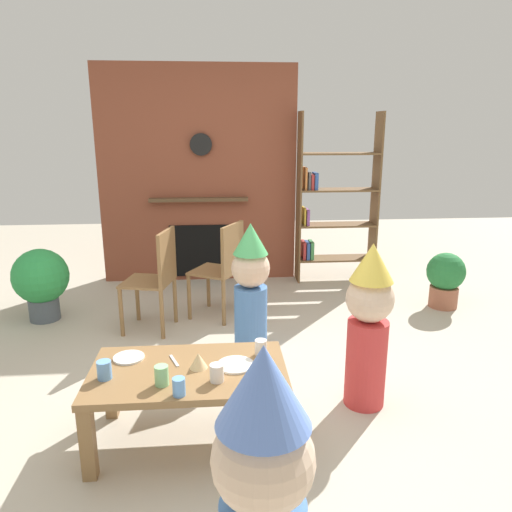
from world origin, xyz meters
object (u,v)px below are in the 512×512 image
object	(u,v)px
paper_plate_rear	(129,358)
dining_chair_middle	(224,265)
coffee_table	(189,381)
paper_cup_center	(162,376)
paper_plate_front	(236,365)
dining_chair_left	(157,274)
paper_cup_near_left	(217,373)
potted_plant_tall	(445,277)
child_in_pink	(368,322)
bookshelf	(331,205)
potted_plant_short	(41,280)
paper_cup_near_right	(261,348)
birthday_cake_slice	(198,360)
child_by_the_chairs	(251,288)
paper_cup_far_left	(104,370)
paper_cup_far_right	(179,387)
child_with_cone_hat	(262,506)

from	to	relation	value
paper_plate_rear	dining_chair_middle	xyz separation A→B (m)	(0.58, 1.67, 0.06)
coffee_table	paper_cup_center	size ratio (longest dim) A/B	10.16
paper_plate_front	dining_chair_left	size ratio (longest dim) A/B	0.23
paper_cup_near_left	potted_plant_tall	world-z (taller)	potted_plant_tall
potted_plant_tall	child_in_pink	bearing A→B (deg)	-128.55
bookshelf	potted_plant_short	world-z (taller)	bookshelf
paper_cup_near_right	potted_plant_tall	size ratio (longest dim) A/B	0.17
paper_plate_front	birthday_cake_slice	distance (m)	0.21
birthday_cake_slice	dining_chair_left	bearing A→B (deg)	104.41
paper_cup_center	child_in_pink	world-z (taller)	child_in_pink
coffee_table	birthday_cake_slice	world-z (taller)	birthday_cake_slice
paper_cup_near_right	potted_plant_tall	xyz separation A→B (m)	(1.99, 1.78, -0.19)
paper_plate_front	birthday_cake_slice	size ratio (longest dim) A/B	2.10
child_by_the_chairs	potted_plant_short	xyz separation A→B (m)	(-1.86, 0.88, -0.17)
paper_cup_near_right	child_in_pink	size ratio (longest dim) A/B	0.09
dining_chair_middle	paper_cup_near_right	bearing A→B (deg)	124.96
paper_cup_near_left	child_by_the_chairs	distance (m)	1.20
paper_cup_center	child_by_the_chairs	bearing A→B (deg)	65.24
paper_plate_front	child_by_the_chairs	bearing A→B (deg)	81.20
paper_cup_far_left	potted_plant_tall	bearing A→B (deg)	34.99
paper_cup_near_right	birthday_cake_slice	distance (m)	0.38
paper_plate_rear	birthday_cake_slice	world-z (taller)	birthday_cake_slice
paper_plate_rear	paper_cup_near_left	bearing A→B (deg)	-30.39
dining_chair_left	paper_cup_far_left	bearing A→B (deg)	99.92
paper_plate_front	paper_plate_rear	xyz separation A→B (m)	(-0.61, 0.14, 0.00)
paper_cup_near_right	potted_plant_tall	bearing A→B (deg)	41.90
paper_cup_far_right	child_with_cone_hat	xyz separation A→B (m)	(0.33, -0.93, 0.12)
bookshelf	paper_plate_rear	xyz separation A→B (m)	(-1.82, -2.75, -0.42)
paper_cup_far_left	paper_plate_front	world-z (taller)	paper_cup_far_left
child_by_the_chairs	bookshelf	bearing A→B (deg)	172.88
potted_plant_tall	paper_cup_far_left	bearing A→B (deg)	-145.01
dining_chair_left	birthday_cake_slice	bearing A→B (deg)	117.43
paper_cup_near_right	dining_chair_left	world-z (taller)	dining_chair_left
bookshelf	paper_cup_far_right	distance (m)	3.52
child_by_the_chairs	potted_plant_short	distance (m)	2.07
child_in_pink	paper_cup_near_right	bearing A→B (deg)	-2.40
coffee_table	child_with_cone_hat	world-z (taller)	child_with_cone_hat
bookshelf	paper_cup_far_left	distance (m)	3.55
potted_plant_short	child_by_the_chairs	bearing A→B (deg)	-25.31
child_with_cone_hat	child_by_the_chairs	bearing A→B (deg)	-17.06
paper_cup_near_right	coffee_table	bearing A→B (deg)	-161.40
child_with_cone_hat	paper_cup_far_right	bearing A→B (deg)	5.39
birthday_cake_slice	potted_plant_short	world-z (taller)	potted_plant_short
coffee_table	paper_plate_front	bearing A→B (deg)	4.24
coffee_table	paper_plate_rear	xyz separation A→B (m)	(-0.35, 0.16, 0.08)
paper_cup_far_left	child_in_pink	world-z (taller)	child_in_pink
coffee_table	potted_plant_tall	distance (m)	3.08
child_in_pink	child_with_cone_hat	bearing A→B (deg)	46.85
birthday_cake_slice	child_by_the_chairs	bearing A→B (deg)	70.37
bookshelf	paper_cup_near_right	xyz separation A→B (m)	(-1.05, -2.76, -0.38)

